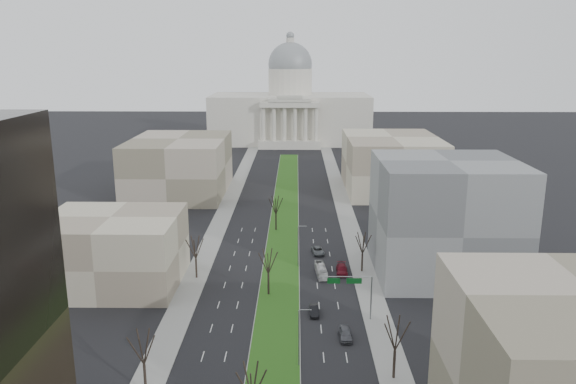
# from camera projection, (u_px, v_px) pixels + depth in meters

# --- Properties ---
(ground) EXTENTS (600.00, 600.00, 0.00)m
(ground) POSITION_uv_depth(u_px,v_px,m) (284.00, 230.00, 146.16)
(ground) COLOR black
(ground) RESTS_ON ground
(median) EXTENTS (8.00, 222.03, 0.20)m
(median) POSITION_uv_depth(u_px,v_px,m) (284.00, 231.00, 145.16)
(median) COLOR #999993
(median) RESTS_ON ground
(sidewalk_left) EXTENTS (5.00, 330.00, 0.15)m
(sidewalk_left) POSITION_uv_depth(u_px,v_px,m) (201.00, 265.00, 122.15)
(sidewalk_left) COLOR gray
(sidewalk_left) RESTS_ON ground
(sidewalk_right) EXTENTS (5.00, 330.00, 0.15)m
(sidewalk_right) POSITION_uv_depth(u_px,v_px,m) (362.00, 266.00, 121.65)
(sidewalk_right) COLOR gray
(sidewalk_right) RESTS_ON ground
(capitol) EXTENTS (80.00, 46.00, 55.00)m
(capitol) POSITION_uv_depth(u_px,v_px,m) (290.00, 110.00, 287.29)
(capitol) COLOR beige
(capitol) RESTS_ON ground
(building_beige_left) EXTENTS (26.00, 22.00, 14.00)m
(building_beige_left) POSITION_uv_depth(u_px,v_px,m) (113.00, 251.00, 110.99)
(building_beige_left) COLOR gray
(building_beige_left) RESTS_ON ground
(building_grey_right) EXTENTS (28.00, 26.00, 24.00)m
(building_grey_right) POSITION_uv_depth(u_px,v_px,m) (445.00, 218.00, 115.60)
(building_grey_right) COLOR slate
(building_grey_right) RESTS_ON ground
(building_far_left) EXTENTS (30.00, 40.00, 18.00)m
(building_far_left) POSITION_uv_depth(u_px,v_px,m) (179.00, 166.00, 183.28)
(building_far_left) COLOR gray
(building_far_left) RESTS_ON ground
(building_far_right) EXTENTS (30.00, 40.00, 18.00)m
(building_far_right) POSITION_uv_depth(u_px,v_px,m) (391.00, 164.00, 187.12)
(building_far_right) COLOR gray
(building_far_right) RESTS_ON ground
(tree_left_mid) EXTENTS (5.40, 5.40, 9.72)m
(tree_left_mid) POSITION_uv_depth(u_px,v_px,m) (143.00, 347.00, 74.88)
(tree_left_mid) COLOR black
(tree_left_mid) RESTS_ON ground
(tree_left_far) EXTENTS (5.28, 5.28, 9.50)m
(tree_left_far) POSITION_uv_depth(u_px,v_px,m) (195.00, 247.00, 113.71)
(tree_left_far) COLOR black
(tree_left_far) RESTS_ON ground
(tree_right_mid) EXTENTS (5.52, 5.52, 9.94)m
(tree_right_mid) POSITION_uv_depth(u_px,v_px,m) (396.00, 333.00, 78.22)
(tree_right_mid) COLOR black
(tree_right_mid) RESTS_ON ground
(tree_right_far) EXTENTS (5.04, 5.04, 9.07)m
(tree_right_far) POSITION_uv_depth(u_px,v_px,m) (363.00, 242.00, 117.17)
(tree_right_far) COLOR black
(tree_right_far) RESTS_ON ground
(tree_median_a) EXTENTS (5.40, 5.40, 9.72)m
(tree_median_a) POSITION_uv_depth(u_px,v_px,m) (252.00, 382.00, 66.90)
(tree_median_a) COLOR black
(tree_median_a) RESTS_ON ground
(tree_median_b) EXTENTS (5.40, 5.40, 9.72)m
(tree_median_b) POSITION_uv_depth(u_px,v_px,m) (268.00, 261.00, 105.70)
(tree_median_b) COLOR black
(tree_median_b) RESTS_ON ground
(tree_median_c) EXTENTS (5.40, 5.40, 9.72)m
(tree_median_c) POSITION_uv_depth(u_px,v_px,m) (276.00, 205.00, 144.49)
(tree_median_c) COLOR black
(tree_median_c) RESTS_ON ground
(streetlamp_median_b) EXTENTS (1.90, 0.20, 9.16)m
(streetlamp_median_b) POSITION_uv_depth(u_px,v_px,m) (299.00, 337.00, 81.90)
(streetlamp_median_b) COLOR gray
(streetlamp_median_b) RESTS_ON ground
(streetlamp_median_c) EXTENTS (1.90, 0.20, 9.16)m
(streetlamp_median_c) POSITION_uv_depth(u_px,v_px,m) (298.00, 245.00, 120.69)
(streetlamp_median_c) COLOR gray
(streetlamp_median_c) RESTS_ON ground
(mast_arm_signs) EXTENTS (9.12, 0.24, 8.09)m
(mast_arm_signs) POSITION_uv_depth(u_px,v_px,m) (356.00, 287.00, 96.02)
(mast_arm_signs) COLOR gray
(mast_arm_signs) RESTS_ON ground
(car_grey_near) EXTENTS (2.07, 5.00, 1.69)m
(car_grey_near) POSITION_uv_depth(u_px,v_px,m) (345.00, 334.00, 90.89)
(car_grey_near) COLOR #515259
(car_grey_near) RESTS_ON ground
(car_black) EXTENTS (1.73, 4.64, 1.52)m
(car_black) POSITION_uv_depth(u_px,v_px,m) (314.00, 310.00, 99.35)
(car_black) COLOR black
(car_black) RESTS_ON ground
(car_red) EXTENTS (2.46, 5.72, 1.64)m
(car_red) POSITION_uv_depth(u_px,v_px,m) (342.00, 270.00, 117.72)
(car_red) COLOR maroon
(car_red) RESTS_ON ground
(car_grey_far) EXTENTS (3.19, 5.61, 1.48)m
(car_grey_far) POSITION_uv_depth(u_px,v_px,m) (318.00, 251.00, 129.09)
(car_grey_far) COLOR #575C60
(car_grey_far) RESTS_ON ground
(box_van) EXTENTS (2.50, 7.95, 2.18)m
(box_van) POSITION_uv_depth(u_px,v_px,m) (321.00, 270.00, 116.67)
(box_van) COLOR silver
(box_van) RESTS_ON ground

